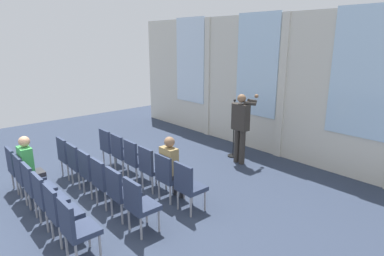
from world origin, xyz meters
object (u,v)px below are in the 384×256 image
object	(u,v)px
audience_r0_c4	(171,165)
chair_r0_c5	(188,184)
chair_r2_c2	(36,185)
audience_r2_c1	(29,165)
chair_r2_c4	(60,210)
chair_r0_c1	(122,151)
speaker	(241,124)
chair_r1_c4	(120,190)
chair_r0_c2	(135,158)
chair_r2_c0	(18,166)
chair_r1_c5	(139,203)
chair_r1_c1	(78,162)
chair_r0_c0	(110,145)
chair_r1_c3	(104,179)
mic_stand	(233,144)
chair_r0_c3	(151,166)
chair_r2_c1	(26,175)
chair_r1_c2	(91,170)
chair_r1_c0	(68,155)
chair_r0_c4	(168,174)
chair_r2_c5	(76,226)
chair_r2_c3	(47,197)

from	to	relation	value
audience_r0_c4	chair_r0_c5	xyz separation A→B (m)	(0.59, -0.08, -0.18)
chair_r2_c2	audience_r2_c1	bearing A→B (deg)	171.97
audience_r2_c1	chair_r2_c4	distance (m)	1.77
chair_r0_c1	audience_r0_c4	size ratio (longest dim) A/B	0.74
speaker	chair_r1_c4	xyz separation A→B (m)	(0.40, -3.59, -0.49)
chair_r0_c2	chair_r2_c4	distance (m)	2.36
chair_r0_c2	chair_r2_c0	bearing A→B (deg)	-119.84
chair_r0_c5	chair_r1_c5	world-z (taller)	same
speaker	chair_r2_c0	world-z (taller)	speaker
speaker	audience_r0_c4	world-z (taller)	speaker
chair_r1_c1	chair_r1_c4	world-z (taller)	same
chair_r0_c5	chair_r1_c1	xyz separation A→B (m)	(-2.35, -1.02, 0.00)
chair_r0_c0	chair_r1_c4	xyz separation A→B (m)	(2.35, -1.02, 0.00)
chair_r0_c0	chair_r1_c4	distance (m)	2.56
chair_r2_c0	audience_r2_c1	size ratio (longest dim) A/B	0.73
speaker	chair_r1_c1	xyz separation A→B (m)	(-1.36, -3.59, -0.49)
speaker	chair_r1_c3	size ratio (longest dim) A/B	1.87
chair_r0_c2	audience_r0_c4	size ratio (longest dim) A/B	0.74
mic_stand	chair_r1_c3	distance (m)	3.81
speaker	chair_r2_c0	size ratio (longest dim) A/B	1.87
chair_r0_c3	chair_r2_c1	xyz separation A→B (m)	(-1.17, -2.05, 0.00)
chair_r0_c5	chair_r1_c2	distance (m)	2.04
chair_r0_c3	chair_r0_c1	bearing A→B (deg)	180.00
chair_r0_c0	chair_r1_c5	world-z (taller)	same
chair_r0_c2	chair_r1_c0	size ratio (longest dim) A/B	1.00
chair_r1_c2	chair_r1_c3	size ratio (longest dim) A/B	1.00
chair_r1_c1	mic_stand	bearing A→B (deg)	75.95
chair_r0_c4	chair_r0_c1	bearing A→B (deg)	180.00
chair_r2_c5	chair_r1_c3	bearing A→B (deg)	138.92
chair_r1_c4	chair_r2_c3	distance (m)	1.18
chair_r2_c4	chair_r1_c1	bearing A→B (deg)	149.84
audience_r0_c4	chair_r1_c5	xyz separation A→B (m)	(0.59, -1.11, -0.18)
chair_r2_c2	chair_r1_c2	bearing A→B (deg)	90.00
mic_stand	chair_r0_c0	world-z (taller)	mic_stand
chair_r1_c1	chair_r2_c1	distance (m)	1.02
chair_r0_c5	audience_r2_c1	xyz separation A→B (m)	(-2.35, -1.97, 0.18)
mic_stand	chair_r0_c5	bearing A→B (deg)	-63.28
chair_r2_c4	chair_r1_c4	bearing A→B (deg)	90.00
audience_r0_c4	chair_r2_c4	xyz separation A→B (m)	(0.00, -2.13, -0.18)
mic_stand	chair_r0_c4	bearing A→B (deg)	-73.73
chair_r1_c5	chair_r2_c1	xyz separation A→B (m)	(-2.35, -1.02, 0.00)
chair_r0_c4	chair_r1_c2	size ratio (longest dim) A/B	1.00
chair_r0_c5	chair_r1_c4	distance (m)	1.18
chair_r2_c2	chair_r2_c4	distance (m)	1.17
chair_r2_c1	chair_r2_c4	distance (m)	1.76
chair_r0_c3	chair_r1_c5	bearing A→B (deg)	-41.08
chair_r0_c3	chair_r2_c1	distance (m)	2.36
chair_r0_c0	chair_r1_c3	bearing A→B (deg)	-30.16
chair_r2_c0	chair_r2_c5	xyz separation A→B (m)	(2.94, 0.00, 0.00)
chair_r1_c1	chair_r2_c5	world-z (taller)	same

